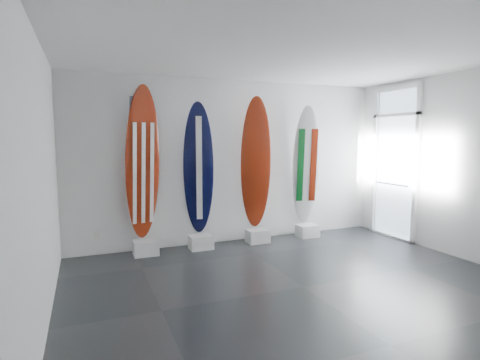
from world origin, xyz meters
name	(u,v)px	position (x,y,z in m)	size (l,w,h in m)	color
floor	(303,287)	(0.00, 0.00, 0.00)	(6.00, 6.00, 0.00)	black
ceiling	(308,51)	(0.00, 0.00, 3.00)	(6.00, 6.00, 0.00)	white
wall_back	(234,162)	(0.00, 2.50, 1.50)	(6.00, 6.00, 0.00)	white
wall_left	(40,183)	(-3.00, 0.00, 1.50)	(5.00, 5.00, 0.00)	white
wall_right	(471,166)	(3.00, 0.00, 1.50)	(5.00, 5.00, 0.00)	white
display_block_usa	(146,248)	(-1.70, 2.18, 0.12)	(0.40, 0.30, 0.24)	silver
surfboard_usa	(143,164)	(-1.70, 2.28, 1.52)	(0.58, 0.08, 2.57)	maroon
display_block_navy	(201,242)	(-0.75, 2.18, 0.12)	(0.40, 0.30, 0.24)	silver
surfboard_navy	(198,169)	(-0.75, 2.28, 1.40)	(0.53, 0.08, 2.33)	black
display_block_swiss	(258,236)	(0.35, 2.18, 0.12)	(0.40, 0.30, 0.24)	silver
surfboard_swiss	(256,164)	(0.35, 2.28, 1.46)	(0.56, 0.08, 2.47)	maroon
display_block_italy	(307,231)	(1.43, 2.18, 0.12)	(0.40, 0.30, 0.24)	silver
surfboard_italy	(306,166)	(1.43, 2.28, 1.40)	(0.53, 0.08, 2.34)	white
wall_outlet	(97,234)	(-2.45, 2.48, 0.35)	(0.09, 0.02, 0.13)	silver
glass_door	(395,165)	(2.97, 1.55, 1.43)	(0.12, 1.16, 2.85)	white
balcony	(442,207)	(4.30, 1.55, 0.50)	(2.80, 2.20, 1.20)	slate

